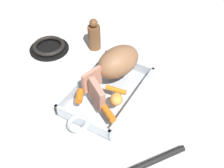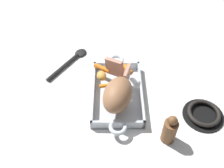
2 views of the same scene
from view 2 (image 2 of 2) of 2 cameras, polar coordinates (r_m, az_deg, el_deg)
ground_plane at (r=1.03m, az=1.11°, el=-2.66°), size 2.35×2.35×0.00m
roasting_dish at (r=1.02m, az=1.12°, el=-2.11°), size 0.40×0.20×0.04m
pork_roast at (r=0.91m, az=1.42°, el=-2.35°), size 0.18×0.14×0.10m
roast_slice_outer at (r=1.02m, az=0.58°, el=3.68°), size 0.06×0.08×0.08m
roast_slice_thick at (r=0.99m, az=3.26°, el=1.80°), size 0.07×0.03×0.07m
baby_carrot_long at (r=1.00m, az=-0.94°, el=-0.27°), size 0.03×0.07×0.02m
baby_carrot_southeast at (r=1.06m, az=-2.22°, el=3.53°), size 0.05×0.07×0.02m
baby_carrot_short at (r=1.05m, az=3.54°, el=3.19°), size 0.05×0.04×0.02m
potato_golden_large at (r=1.02m, az=-2.33°, el=1.82°), size 0.06×0.05×0.03m
stove_burner_rear at (r=1.02m, az=19.61°, el=-6.28°), size 0.15×0.15×0.02m
serving_spoon at (r=1.17m, az=-9.32°, el=4.90°), size 0.22×0.17×0.02m
pepper_mill at (r=0.89m, az=12.65°, el=-9.91°), size 0.05×0.05×0.13m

